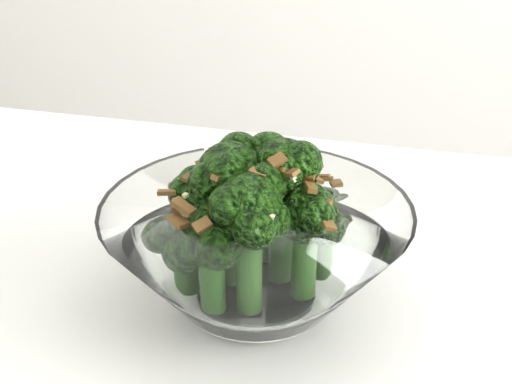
# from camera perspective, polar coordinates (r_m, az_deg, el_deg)

# --- Properties ---
(broccoli_dish) EXTENTS (0.20, 0.20, 0.11)m
(broccoli_dish) POSITION_cam_1_polar(r_m,az_deg,el_deg) (0.46, -0.07, -4.21)
(broccoli_dish) COLOR white
(broccoli_dish) RESTS_ON table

